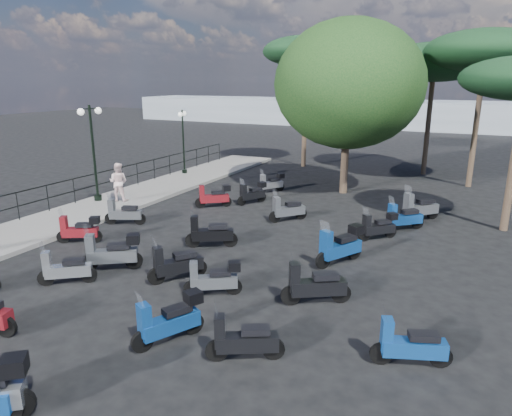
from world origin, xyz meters
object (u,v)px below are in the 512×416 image
at_px(scooter_21, 419,208).
at_px(scooter_25, 340,246).
at_px(scooter_7, 65,269).
at_px(scooter_24, 410,346).
at_px(scooter_3, 79,230).
at_px(pine_0, 434,62).
at_px(scooter_10, 214,197).
at_px(scooter_17, 169,321).
at_px(scooter_26, 378,227).
at_px(scooter_11, 252,194).
at_px(scooter_18, 243,340).
at_px(lamp_post_2, 183,138).
at_px(pine_1, 486,51).
at_px(lamp_post_1, 93,147).
at_px(scooter_9, 176,265).
at_px(scooter_5, 271,183).
at_px(pine_2, 307,52).
at_px(pedestrian_far, 118,182).
at_px(scooter_8, 112,253).
at_px(scooter_15, 210,233).
at_px(scooter_14, 213,279).
at_px(scooter_20, 403,218).
at_px(scooter_19, 314,286).
at_px(scooter_16, 287,210).
at_px(broadleaf_tree, 349,85).

distance_m(scooter_21, scooter_25, 5.75).
bearing_deg(scooter_7, scooter_24, -125.23).
height_order(scooter_3, pine_0, pine_0).
bearing_deg(scooter_10, scooter_7, 144.07).
distance_m(scooter_17, scooter_26, 8.79).
bearing_deg(scooter_10, scooter_11, -81.88).
relative_size(scooter_10, scooter_18, 0.94).
relative_size(lamp_post_2, scooter_25, 2.14).
height_order(scooter_11, scooter_25, scooter_25).
height_order(scooter_3, scooter_21, scooter_21).
xyz_separation_m(scooter_11, pine_1, (8.54, 7.91, 6.20)).
height_order(lamp_post_1, scooter_9, lamp_post_1).
distance_m(scooter_10, scooter_24, 12.30).
bearing_deg(scooter_5, scooter_3, 107.77).
height_order(lamp_post_2, pine_2, pine_2).
bearing_deg(scooter_11, scooter_24, 158.03).
relative_size(scooter_9, scooter_17, 0.94).
height_order(lamp_post_2, pedestrian_far, lamp_post_2).
bearing_deg(scooter_8, scooter_18, -147.05).
relative_size(scooter_15, scooter_17, 1.03).
xyz_separation_m(scooter_26, pine_1, (2.53, 10.25, 6.20)).
height_order(lamp_post_2, scooter_8, lamp_post_2).
height_order(scooter_7, scooter_21, scooter_21).
height_order(scooter_10, scooter_26, scooter_10).
xyz_separation_m(scooter_8, scooter_10, (-0.87, 7.09, -0.05)).
height_order(scooter_3, pine_1, pine_1).
distance_m(scooter_14, scooter_15, 3.52).
distance_m(pedestrian_far, scooter_8, 7.56).
xyz_separation_m(pedestrian_far, scooter_20, (11.88, 1.72, -0.54)).
relative_size(scooter_19, scooter_24, 1.04).
bearing_deg(scooter_26, scooter_16, 35.16).
xyz_separation_m(lamp_post_2, scooter_20, (12.85, -4.71, -1.73)).
relative_size(scooter_3, scooter_16, 1.06).
relative_size(scooter_15, scooter_25, 0.94).
height_order(scooter_7, scooter_15, scooter_15).
distance_m(scooter_26, pine_0, 13.88).
height_order(scooter_16, broadleaf_tree, broadleaf_tree).
height_order(scooter_5, scooter_20, scooter_20).
distance_m(scooter_21, pine_1, 9.74).
bearing_deg(lamp_post_1, scooter_7, -48.47).
distance_m(scooter_7, scooter_8, 1.36).
relative_size(scooter_5, broadleaf_tree, 0.16).
distance_m(pedestrian_far, scooter_15, 7.10).
bearing_deg(scooter_16, scooter_8, 108.57).
distance_m(scooter_21, scooter_26, 3.02).
height_order(pedestrian_far, scooter_25, pedestrian_far).
distance_m(scooter_15, scooter_21, 8.36).
distance_m(pedestrian_far, pine_1, 18.28).
bearing_deg(broadleaf_tree, scooter_20, -52.99).
bearing_deg(scooter_10, scooter_5, -55.85).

